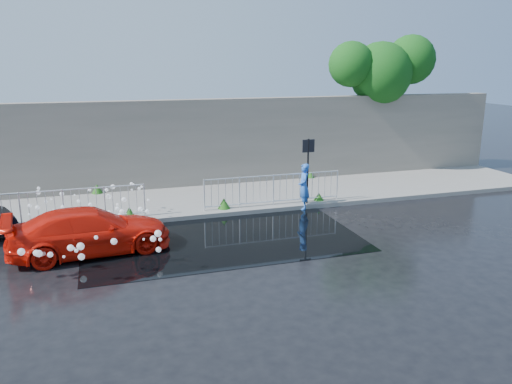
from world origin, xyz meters
TOP-DOWN VIEW (x-y plane):
  - ground at (0.00, 0.00)m, footprint 90.00×90.00m
  - pavement at (0.00, 5.00)m, footprint 30.00×4.00m
  - curb at (0.00, 3.00)m, footprint 30.00×0.25m
  - retaining_wall at (0.00, 7.20)m, footprint 30.00×0.60m
  - puddle at (0.50, 1.00)m, footprint 8.00×5.00m
  - sign_post at (4.20, 3.10)m, footprint 0.45×0.06m
  - tree at (9.62, 7.41)m, footprint 5.11×2.80m
  - railing_left at (-4.00, 3.35)m, footprint 5.05×0.05m
  - railing_right at (3.00, 3.35)m, footprint 5.05×0.05m
  - weeds at (-0.26, 4.50)m, footprint 12.17×3.93m
  - water_spray at (-3.23, 1.58)m, footprint 3.65×5.66m
  - red_car at (-3.19, 0.83)m, footprint 4.48×2.26m
  - person at (4.02, 3.00)m, footprint 0.52×0.67m

SIDE VIEW (x-z plane):
  - ground at x=0.00m, z-range 0.00..0.00m
  - puddle at x=0.50m, z-range 0.00..0.01m
  - pavement at x=0.00m, z-range 0.00..0.15m
  - curb at x=0.00m, z-range 0.00..0.16m
  - weeds at x=-0.26m, z-range 0.13..0.50m
  - red_car at x=-3.19m, z-range 0.00..1.25m
  - water_spray at x=-3.23m, z-range 0.16..1.20m
  - railing_left at x=-4.00m, z-range 0.19..1.29m
  - railing_right at x=3.00m, z-range 0.19..1.29m
  - person at x=4.02m, z-range 0.00..1.64m
  - sign_post at x=4.20m, z-range 0.47..2.97m
  - retaining_wall at x=0.00m, z-range 0.15..3.65m
  - tree at x=9.62m, z-range 1.65..7.96m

